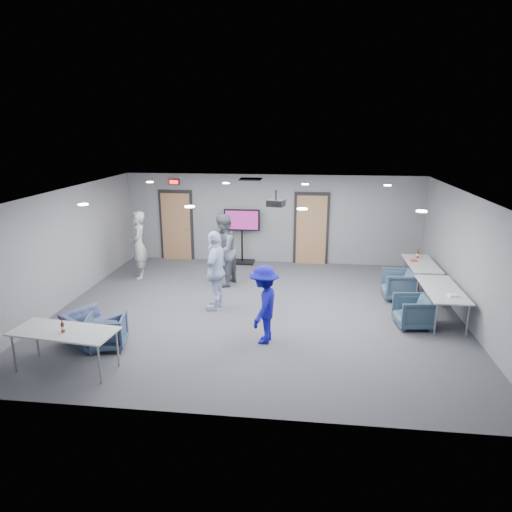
# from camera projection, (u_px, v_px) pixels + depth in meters

# --- Properties ---
(floor) EXTENTS (9.00, 9.00, 0.00)m
(floor) POSITION_uv_depth(u_px,v_px,m) (257.00, 310.00, 10.45)
(floor) COLOR #383A40
(floor) RESTS_ON ground
(ceiling) EXTENTS (9.00, 9.00, 0.00)m
(ceiling) POSITION_uv_depth(u_px,v_px,m) (257.00, 193.00, 9.72)
(ceiling) COLOR silver
(ceiling) RESTS_ON wall_back
(wall_back) EXTENTS (9.00, 0.02, 2.70)m
(wall_back) POSITION_uv_depth(u_px,v_px,m) (272.00, 219.00, 13.91)
(wall_back) COLOR slate
(wall_back) RESTS_ON floor
(wall_front) EXTENTS (9.00, 0.02, 2.70)m
(wall_front) POSITION_uv_depth(u_px,v_px,m) (223.00, 331.00, 6.26)
(wall_front) COLOR slate
(wall_front) RESTS_ON floor
(wall_left) EXTENTS (0.02, 8.00, 2.70)m
(wall_left) POSITION_uv_depth(u_px,v_px,m) (65.00, 248.00, 10.60)
(wall_left) COLOR slate
(wall_left) RESTS_ON floor
(wall_right) EXTENTS (0.02, 8.00, 2.70)m
(wall_right) POSITION_uv_depth(u_px,v_px,m) (469.00, 260.00, 9.58)
(wall_right) COLOR slate
(wall_right) RESTS_ON floor
(door_left) EXTENTS (1.06, 0.17, 2.24)m
(door_left) POSITION_uv_depth(u_px,v_px,m) (176.00, 226.00, 14.28)
(door_left) COLOR black
(door_left) RESTS_ON wall_back
(door_right) EXTENTS (1.06, 0.17, 2.24)m
(door_right) POSITION_uv_depth(u_px,v_px,m) (311.00, 229.00, 13.81)
(door_right) COLOR black
(door_right) RESTS_ON wall_back
(exit_sign) EXTENTS (0.32, 0.08, 0.16)m
(exit_sign) POSITION_uv_depth(u_px,v_px,m) (174.00, 182.00, 13.89)
(exit_sign) COLOR black
(exit_sign) RESTS_ON wall_back
(hvac_diffuser) EXTENTS (0.60, 0.60, 0.03)m
(hvac_diffuser) POSITION_uv_depth(u_px,v_px,m) (251.00, 179.00, 12.46)
(hvac_diffuser) COLOR black
(hvac_diffuser) RESTS_ON ceiling
(downlights) EXTENTS (6.18, 3.78, 0.02)m
(downlights) POSITION_uv_depth(u_px,v_px,m) (257.00, 194.00, 9.73)
(downlights) COLOR white
(downlights) RESTS_ON ceiling
(person_a) EXTENTS (0.64, 0.79, 1.86)m
(person_a) POSITION_uv_depth(u_px,v_px,m) (138.00, 245.00, 12.51)
(person_a) COLOR #A0A3A0
(person_a) RESTS_ON floor
(person_b) EXTENTS (0.93, 1.08, 1.92)m
(person_b) POSITION_uv_depth(u_px,v_px,m) (223.00, 250.00, 11.88)
(person_b) COLOR #555A66
(person_b) RESTS_ON floor
(person_c) EXTENTS (0.56, 1.12, 1.83)m
(person_c) POSITION_uv_depth(u_px,v_px,m) (216.00, 270.00, 10.35)
(person_c) COLOR silver
(person_c) RESTS_ON floor
(person_d) EXTENTS (0.72, 1.08, 1.55)m
(person_d) POSITION_uv_depth(u_px,v_px,m) (264.00, 304.00, 8.74)
(person_d) COLOR #161692
(person_d) RESTS_ON floor
(chair_right_a) EXTENTS (0.79, 0.77, 0.70)m
(chair_right_a) POSITION_uv_depth(u_px,v_px,m) (399.00, 285.00, 11.11)
(chair_right_a) COLOR #3A4E64
(chair_right_a) RESTS_ON floor
(chair_right_b) EXTENTS (0.80, 0.79, 0.66)m
(chair_right_b) POSITION_uv_depth(u_px,v_px,m) (413.00, 312.00, 9.53)
(chair_right_b) COLOR #364B5D
(chair_right_b) RESTS_ON floor
(chair_front_a) EXTENTS (0.84, 0.85, 0.65)m
(chair_front_a) POSITION_uv_depth(u_px,v_px,m) (106.00, 331.00, 8.63)
(chair_front_a) COLOR #374860
(chair_front_a) RESTS_ON floor
(chair_front_b) EXTENTS (1.26, 1.22, 0.62)m
(chair_front_b) POSITION_uv_depth(u_px,v_px,m) (91.00, 329.00, 8.77)
(chair_front_b) COLOR #3C4669
(chair_front_b) RESTS_ON floor
(table_right_a) EXTENTS (0.70, 1.68, 0.73)m
(table_right_a) POSITION_uv_depth(u_px,v_px,m) (421.00, 265.00, 11.58)
(table_right_a) COLOR #ADAFB2
(table_right_a) RESTS_ON floor
(table_right_b) EXTENTS (0.77, 1.84, 0.73)m
(table_right_b) POSITION_uv_depth(u_px,v_px,m) (442.00, 290.00, 9.76)
(table_right_b) COLOR #ADAFB2
(table_right_b) RESTS_ON floor
(table_front_left) EXTENTS (1.84, 0.92, 0.73)m
(table_front_left) POSITION_uv_depth(u_px,v_px,m) (64.00, 333.00, 7.73)
(table_front_left) COLOR #ADAFB2
(table_front_left) RESTS_ON floor
(bottle_front) EXTENTS (0.06, 0.06, 0.24)m
(bottle_front) POSITION_uv_depth(u_px,v_px,m) (63.00, 327.00, 7.63)
(bottle_front) COLOR #57260E
(bottle_front) RESTS_ON table_front_left
(bottle_right) EXTENTS (0.07, 0.07, 0.25)m
(bottle_right) POSITION_uv_depth(u_px,v_px,m) (418.00, 255.00, 11.99)
(bottle_right) COLOR #57260E
(bottle_right) RESTS_ON table_right_a
(snack_box) EXTENTS (0.19, 0.14, 0.04)m
(snack_box) POSITION_uv_depth(u_px,v_px,m) (413.00, 261.00, 11.71)
(snack_box) COLOR #C33630
(snack_box) RESTS_ON table_right_a
(wrapper) EXTENTS (0.22, 0.17, 0.04)m
(wrapper) POSITION_uv_depth(u_px,v_px,m) (453.00, 295.00, 9.27)
(wrapper) COLOR white
(wrapper) RESTS_ON table_right_b
(tv_stand) EXTENTS (1.09, 0.52, 1.68)m
(tv_stand) POSITION_uv_depth(u_px,v_px,m) (242.00, 233.00, 13.88)
(tv_stand) COLOR black
(tv_stand) RESTS_ON floor
(projector) EXTENTS (0.43, 0.40, 0.36)m
(projector) POSITION_uv_depth(u_px,v_px,m) (276.00, 203.00, 10.28)
(projector) COLOR black
(projector) RESTS_ON ceiling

